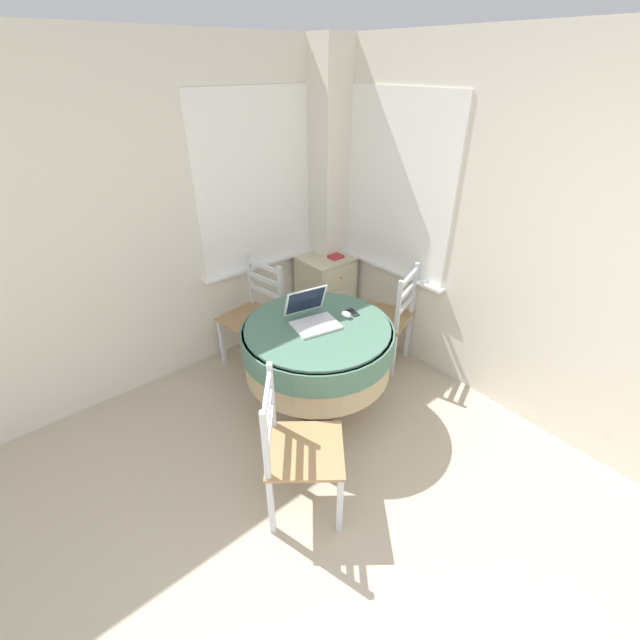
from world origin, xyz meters
TOP-DOWN VIEW (x-y plane):
  - corner_room_shell at (1.32, 1.81)m, footprint 4.53×4.69m
  - round_dining_table at (1.13, 1.66)m, footprint 1.09×1.09m
  - laptop at (1.13, 1.72)m, footprint 0.37×0.38m
  - computer_mouse at (1.37, 1.61)m, footprint 0.06×0.09m
  - cell_phone at (1.45, 1.63)m, footprint 0.08×0.12m
  - dining_chair_near_back_window at (1.13, 2.51)m, footprint 0.50×0.50m
  - dining_chair_near_right_window at (1.98, 1.74)m, footprint 0.56×0.56m
  - dining_chair_camera_near at (0.50, 1.08)m, footprint 0.61×0.61m
  - corner_cabinet at (2.00, 2.57)m, footprint 0.48×0.46m
  - book_on_cabinet at (2.05, 2.55)m, footprint 0.13×0.23m

SIDE VIEW (x-z plane):
  - corner_cabinet at x=2.00m, z-range 0.00..0.76m
  - dining_chair_near_back_window at x=1.13m, z-range 0.00..0.93m
  - dining_chair_near_right_window at x=1.98m, z-range 0.00..0.93m
  - dining_chair_camera_near at x=0.50m, z-range 0.00..0.93m
  - round_dining_table at x=1.13m, z-range 0.21..0.98m
  - book_on_cabinet at x=2.05m, z-range 0.76..0.78m
  - cell_phone at x=1.45m, z-range 0.76..0.78m
  - computer_mouse at x=1.37m, z-range 0.76..0.81m
  - laptop at x=1.13m, z-range 0.70..0.93m
  - corner_room_shell at x=1.32m, z-range 0.00..2.55m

